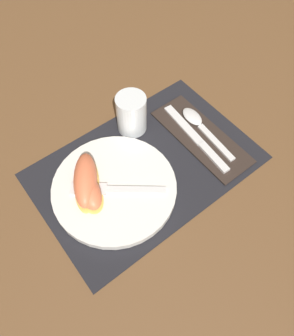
{
  "coord_description": "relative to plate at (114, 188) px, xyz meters",
  "views": [
    {
      "loc": [
        -0.23,
        -0.3,
        0.6
      ],
      "look_at": [
        -0.01,
        -0.02,
        0.02
      ],
      "focal_mm": 35.0,
      "sensor_mm": 36.0,
      "label": 1
    }
  ],
  "objects": [
    {
      "name": "spoon",
      "position": [
        0.25,
        0.02,
        -0.0
      ],
      "size": [
        0.04,
        0.18,
        0.01
      ],
      "color": "silver",
      "rests_on": "napkin"
    },
    {
      "name": "napkin",
      "position": [
        0.23,
        -0.01,
        -0.01
      ],
      "size": [
        0.1,
        0.25,
        0.0
      ],
      "color": "#2D231E",
      "rests_on": "placemat"
    },
    {
      "name": "knife",
      "position": [
        0.22,
        -0.01,
        -0.0
      ],
      "size": [
        0.04,
        0.22,
        0.01
      ],
      "color": "silver",
      "rests_on": "napkin"
    },
    {
      "name": "citrus_wedge_1",
      "position": [
        -0.05,
        0.02,
        0.02
      ],
      "size": [
        0.07,
        0.1,
        0.04
      ],
      "color": "#F7C656",
      "rests_on": "plate"
    },
    {
      "name": "fork",
      "position": [
        -0.01,
        -0.0,
        0.01
      ],
      "size": [
        0.16,
        0.14,
        0.0
      ],
      "color": "silver",
      "rests_on": "plate"
    },
    {
      "name": "placemat",
      "position": [
        0.09,
        0.01,
        -0.01
      ],
      "size": [
        0.47,
        0.31,
        0.0
      ],
      "color": "black",
      "rests_on": "ground_plane"
    },
    {
      "name": "citrus_wedge_0",
      "position": [
        -0.04,
        0.03,
        0.03
      ],
      "size": [
        0.11,
        0.13,
        0.05
      ],
      "color": "#F7C656",
      "rests_on": "plate"
    },
    {
      "name": "plate",
      "position": [
        0.0,
        0.0,
        0.0
      ],
      "size": [
        0.25,
        0.25,
        0.02
      ],
      "color": "white",
      "rests_on": "placemat"
    },
    {
      "name": "juice_glass",
      "position": [
        0.13,
        0.11,
        0.03
      ],
      "size": [
        0.07,
        0.07,
        0.09
      ],
      "color": "silver",
      "rests_on": "placemat"
    },
    {
      "name": "ground_plane",
      "position": [
        0.09,
        0.01,
        -0.01
      ],
      "size": [
        3.0,
        3.0,
        0.0
      ],
      "primitive_type": "plane",
      "color": "brown"
    }
  ]
}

